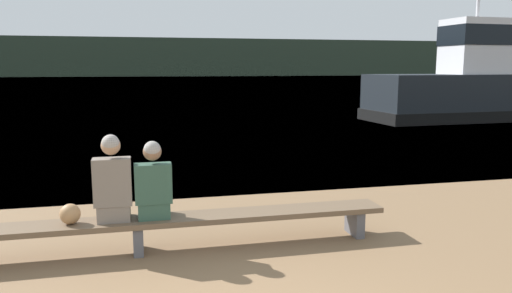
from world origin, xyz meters
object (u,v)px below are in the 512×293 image
at_px(bench_main, 138,225).
at_px(shopping_bag, 70,214).
at_px(person_left, 113,183).
at_px(person_right, 153,185).
at_px(tugboat_red, 472,88).

distance_m(bench_main, shopping_bag, 0.80).
relative_size(person_left, person_right, 1.10).
relative_size(bench_main, person_right, 6.57).
bearing_deg(person_right, person_left, -179.70).
relative_size(person_right, tugboat_red, 0.11).
height_order(bench_main, person_right, person_right).
bearing_deg(bench_main, tugboat_red, 42.30).
distance_m(bench_main, person_right, 0.54).
relative_size(bench_main, tugboat_red, 0.69).
xyz_separation_m(person_left, person_right, (0.48, 0.00, -0.05)).
xyz_separation_m(person_left, shopping_bag, (-0.50, -0.01, -0.35)).
xyz_separation_m(person_right, tugboat_red, (13.86, 12.79, 0.50)).
height_order(person_left, tugboat_red, tugboat_red).
xyz_separation_m(bench_main, shopping_bag, (-0.77, -0.01, 0.20)).
height_order(person_left, shopping_bag, person_left).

